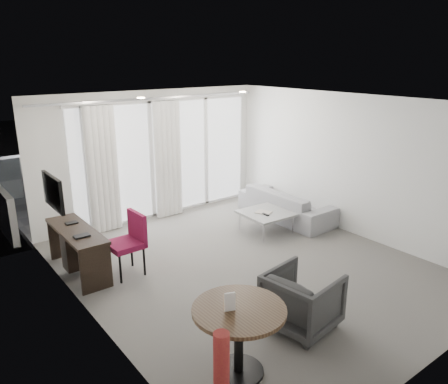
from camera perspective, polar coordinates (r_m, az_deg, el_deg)
floor at (r=7.11m, az=2.98°, el=-9.65°), size 5.00×6.00×0.00m
ceiling at (r=6.37m, az=3.34°, el=11.69°), size 5.00×6.00×0.00m
wall_left at (r=5.43m, az=-17.44°, el=-4.21°), size 0.00×6.00×2.60m
wall_right at (r=8.41m, az=16.26°, el=3.40°), size 0.00×6.00×2.60m
wall_front at (r=4.90m, az=26.73°, el=-7.69°), size 5.00×0.00×2.60m
window_panel at (r=9.19m, az=-7.58°, el=4.43°), size 4.00×0.02×2.38m
window_frame at (r=9.18m, az=-7.53°, el=4.41°), size 4.10×0.06×2.44m
curtain_left at (r=8.44m, az=-15.56°, el=2.79°), size 0.60×0.20×2.38m
curtain_right at (r=9.03m, az=-7.33°, el=4.21°), size 0.60×0.20×2.38m
curtain_track at (r=8.71m, az=-9.09°, el=12.00°), size 4.80×0.04×0.04m
downlight_a at (r=7.21m, az=-10.81°, el=11.98°), size 0.12×0.12×0.02m
downlight_b at (r=8.36m, az=2.44°, el=12.95°), size 0.12×0.12×0.02m
desk at (r=7.13m, az=-18.50°, el=-7.34°), size 0.47×1.52×0.71m
tv at (r=6.75m, az=-21.45°, el=-0.02°), size 0.05×0.80×0.50m
desk_chair at (r=6.82m, az=-12.79°, el=-6.78°), size 0.55×0.52×0.97m
round_table at (r=4.79m, az=1.94°, el=-18.86°), size 1.28×1.28×0.78m
menu_card at (r=4.57m, az=0.77°, el=-15.83°), size 0.11×0.06×0.20m
tub_armchair at (r=5.58m, az=10.16°, el=-13.73°), size 0.92×0.90×0.74m
coffee_table at (r=8.40m, az=5.52°, el=-3.90°), size 0.91×0.91×0.39m
remote at (r=8.19m, az=5.44°, el=-3.24°), size 0.06×0.17×0.02m
magazine at (r=8.31m, az=5.18°, el=-2.93°), size 0.31×0.34×0.02m
sofa at (r=9.11m, az=8.10°, el=-1.54°), size 0.83×2.12×0.62m
terrace_slab at (r=10.82m, az=-11.34°, el=-0.73°), size 5.60×3.00×0.12m
rattan_chair_a at (r=10.25m, az=-9.04°, el=0.90°), size 0.55×0.55×0.74m
rattan_chair_b at (r=12.08m, az=-4.85°, el=3.65°), size 0.66×0.66×0.78m
rattan_table at (r=10.94m, az=-6.62°, el=1.39°), size 0.63×0.63×0.50m
balustrade at (r=11.95m, az=-14.60°, el=3.54°), size 5.50×0.06×1.05m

